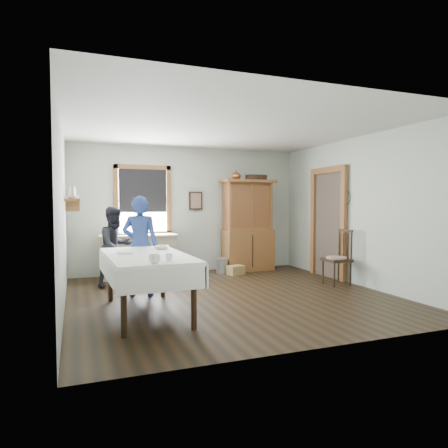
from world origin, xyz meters
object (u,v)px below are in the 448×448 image
object	(u,v)px
china_hutch	(248,225)
pail	(222,267)
spindle_chair	(337,257)
woman_blue	(140,250)
wicker_basket	(236,270)
figure_dark	(116,249)
dining_table	(147,284)
work_counter	(139,256)

from	to	relation	value
china_hutch	pail	xyz separation A→B (m)	(-0.68, -0.18, -0.87)
spindle_chair	pail	bearing A→B (deg)	129.15
spindle_chair	woman_blue	size ratio (longest dim) A/B	0.68
pail	wicker_basket	world-z (taller)	pail
spindle_chair	figure_dark	bearing A→B (deg)	160.46
china_hutch	wicker_basket	xyz separation A→B (m)	(-0.48, -0.45, -0.91)
figure_dark	pail	bearing A→B (deg)	-19.07
pail	wicker_basket	distance (m)	0.34
pail	figure_dark	world-z (taller)	figure_dark
figure_dark	wicker_basket	bearing A→B (deg)	-26.33
dining_table	pail	xyz separation A→B (m)	(2.04, 2.57, -0.26)
work_counter	wicker_basket	xyz separation A→B (m)	(1.95, -0.40, -0.34)
spindle_chair	wicker_basket	world-z (taller)	spindle_chair
china_hutch	woman_blue	size ratio (longest dim) A/B	1.34
wicker_basket	woman_blue	size ratio (longest dim) A/B	0.22
dining_table	figure_dark	bearing A→B (deg)	96.00
pail	woman_blue	distance (m)	2.53
china_hutch	figure_dark	bearing A→B (deg)	-167.45
pail	china_hutch	bearing A→B (deg)	14.61
spindle_chair	pail	world-z (taller)	spindle_chair
spindle_chair	pail	xyz separation A→B (m)	(-1.54, 1.88, -0.37)
spindle_chair	figure_dark	xyz separation A→B (m)	(-3.79, 1.34, 0.15)
dining_table	figure_dark	xyz separation A→B (m)	(-0.21, 2.02, 0.26)
work_counter	china_hutch	distance (m)	2.49
dining_table	china_hutch	bearing A→B (deg)	45.26
spindle_chair	figure_dark	size ratio (longest dim) A/B	0.77
spindle_chair	pail	size ratio (longest dim) A/B	3.65
china_hutch	wicker_basket	world-z (taller)	china_hutch
woman_blue	spindle_chair	bearing A→B (deg)	-161.96
pail	figure_dark	distance (m)	2.38
work_counter	dining_table	size ratio (longest dim) A/B	0.75
woman_blue	figure_dark	bearing A→B (deg)	-47.74
work_counter	spindle_chair	size ratio (longest dim) A/B	1.48
work_counter	china_hutch	bearing A→B (deg)	5.11
dining_table	pail	bearing A→B (deg)	51.49
spindle_chair	wicker_basket	xyz separation A→B (m)	(-1.34, 1.61, -0.42)
wicker_basket	woman_blue	bearing A→B (deg)	-150.79
spindle_chair	work_counter	bearing A→B (deg)	148.43
work_counter	figure_dark	world-z (taller)	figure_dark
wicker_basket	work_counter	bearing A→B (deg)	168.36
pail	dining_table	bearing A→B (deg)	-128.51
figure_dark	china_hutch	bearing A→B (deg)	-18.82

